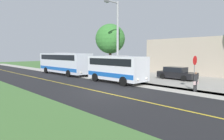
{
  "coord_description": "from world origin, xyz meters",
  "views": [
    {
      "loc": [
        10.01,
        11.05,
        3.15
      ],
      "look_at": [
        -3.5,
        -2.71,
        1.4
      ],
      "focal_mm": 30.92,
      "sensor_mm": 36.0,
      "label": 1
    }
  ],
  "objects_px": {
    "transit_bus_rear": "(64,62)",
    "pedestrian_with_bags": "(195,81)",
    "stop_sign": "(195,67)",
    "tree_curbside": "(110,39)",
    "shuttle_bus_front": "(117,67)",
    "parked_car_near": "(176,73)",
    "street_light_pole": "(117,38)"
  },
  "relations": [
    {
      "from": "transit_bus_rear",
      "to": "pedestrian_with_bags",
      "type": "xyz_separation_m",
      "value": [
        -1.12,
        18.47,
        -0.89
      ]
    },
    {
      "from": "stop_sign",
      "to": "tree_curbside",
      "type": "bearing_deg",
      "value": -96.46
    },
    {
      "from": "shuttle_bus_front",
      "to": "pedestrian_with_bags",
      "type": "height_order",
      "value": "shuttle_bus_front"
    },
    {
      "from": "parked_car_near",
      "to": "transit_bus_rear",
      "type": "bearing_deg",
      "value": -64.18
    },
    {
      "from": "parked_car_near",
      "to": "tree_curbside",
      "type": "height_order",
      "value": "tree_curbside"
    },
    {
      "from": "street_light_pole",
      "to": "tree_curbside",
      "type": "bearing_deg",
      "value": -124.68
    },
    {
      "from": "parked_car_near",
      "to": "tree_curbside",
      "type": "xyz_separation_m",
      "value": [
        3.91,
        -7.24,
        4.2
      ]
    },
    {
      "from": "shuttle_bus_front",
      "to": "transit_bus_rear",
      "type": "distance_m",
      "value": 10.67
    },
    {
      "from": "transit_bus_rear",
      "to": "parked_car_near",
      "type": "xyz_separation_m",
      "value": [
        -6.75,
        13.94,
        -1.04
      ]
    },
    {
      "from": "parked_car_near",
      "to": "stop_sign",
      "type": "bearing_deg",
      "value": 39.15
    },
    {
      "from": "shuttle_bus_front",
      "to": "tree_curbside",
      "type": "bearing_deg",
      "value": -126.01
    },
    {
      "from": "transit_bus_rear",
      "to": "pedestrian_with_bags",
      "type": "height_order",
      "value": "transit_bus_rear"
    },
    {
      "from": "pedestrian_with_bags",
      "to": "tree_curbside",
      "type": "height_order",
      "value": "tree_curbside"
    },
    {
      "from": "shuttle_bus_front",
      "to": "street_light_pole",
      "type": "bearing_deg",
      "value": -138.03
    },
    {
      "from": "tree_curbside",
      "to": "shuttle_bus_front",
      "type": "bearing_deg",
      "value": 53.99
    },
    {
      "from": "pedestrian_with_bags",
      "to": "stop_sign",
      "type": "bearing_deg",
      "value": -145.69
    },
    {
      "from": "pedestrian_with_bags",
      "to": "tree_curbside",
      "type": "relative_size",
      "value": 0.23
    },
    {
      "from": "pedestrian_with_bags",
      "to": "stop_sign",
      "type": "distance_m",
      "value": 1.23
    },
    {
      "from": "shuttle_bus_front",
      "to": "parked_car_near",
      "type": "distance_m",
      "value": 7.6
    },
    {
      "from": "street_light_pole",
      "to": "parked_car_near",
      "type": "xyz_separation_m",
      "value": [
        -6.43,
        3.61,
        -3.97
      ]
    },
    {
      "from": "shuttle_bus_front",
      "to": "stop_sign",
      "type": "bearing_deg",
      "value": 101.9
    },
    {
      "from": "pedestrian_with_bags",
      "to": "parked_car_near",
      "type": "bearing_deg",
      "value": -141.19
    },
    {
      "from": "parked_car_near",
      "to": "pedestrian_with_bags",
      "type": "bearing_deg",
      "value": 38.81
    },
    {
      "from": "shuttle_bus_front",
      "to": "tree_curbside",
      "type": "relative_size",
      "value": 1.0
    },
    {
      "from": "street_light_pole",
      "to": "tree_curbside",
      "type": "xyz_separation_m",
      "value": [
        -2.52,
        -3.64,
        0.23
      ]
    },
    {
      "from": "shuttle_bus_front",
      "to": "stop_sign",
      "type": "relative_size",
      "value": 2.36
    },
    {
      "from": "transit_bus_rear",
      "to": "tree_curbside",
      "type": "bearing_deg",
      "value": 112.94
    },
    {
      "from": "stop_sign",
      "to": "shuttle_bus_front",
      "type": "bearing_deg",
      "value": -78.1
    },
    {
      "from": "shuttle_bus_front",
      "to": "stop_sign",
      "type": "xyz_separation_m",
      "value": [
        -1.58,
        7.52,
        0.38
      ]
    },
    {
      "from": "transit_bus_rear",
      "to": "tree_curbside",
      "type": "distance_m",
      "value": 7.93
    },
    {
      "from": "shuttle_bus_front",
      "to": "street_light_pole",
      "type": "xyz_separation_m",
      "value": [
        -0.37,
        -0.33,
        3.08
      ]
    },
    {
      "from": "street_light_pole",
      "to": "transit_bus_rear",
      "type": "bearing_deg",
      "value": -88.23
    }
  ]
}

